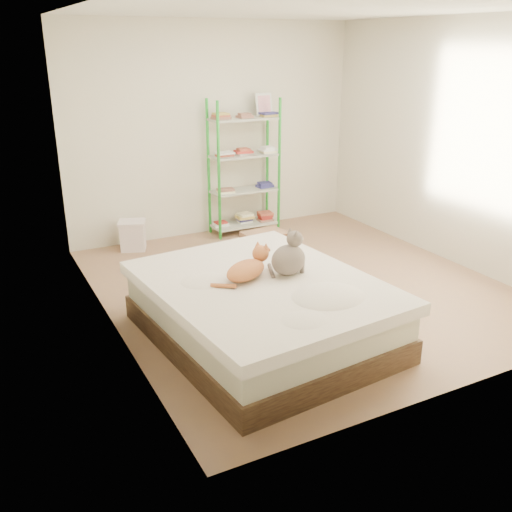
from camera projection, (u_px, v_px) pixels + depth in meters
room at (303, 159)px, 5.36m from camera, size 3.81×4.21×2.61m
bed at (262, 310)px, 4.69m from camera, size 1.83×2.20×0.52m
orange_cat at (246, 268)px, 4.59m from camera, size 0.55×0.45×0.20m
grey_cat at (288, 253)px, 4.66m from camera, size 0.37×0.32×0.37m
shelf_unit at (245, 168)px, 7.22m from camera, size 0.88×0.36×1.74m
cardboard_box at (266, 246)px, 6.43m from camera, size 0.50×0.48×0.38m
white_bin at (133, 235)px, 6.77m from camera, size 0.39×0.37×0.36m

